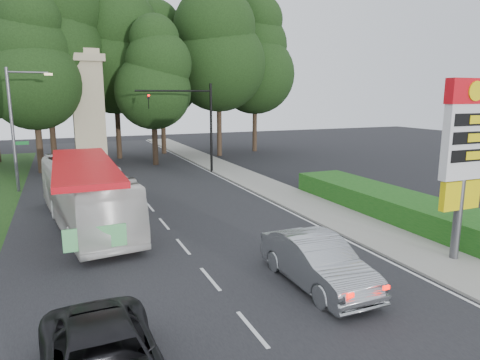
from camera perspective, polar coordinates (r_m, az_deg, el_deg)
name	(u,v)px	position (r m, az deg, el deg)	size (l,w,h in m)	color
ground	(260,339)	(11.91, 2.68, -20.45)	(120.00, 120.00, 0.00)	black
road_surface	(160,219)	(22.46, -10.67, -5.11)	(14.00, 80.00, 0.02)	black
sidewalk_right	(302,202)	(25.52, 8.33, -2.94)	(3.00, 80.00, 0.12)	gray
hedge	(391,204)	(24.05, 19.48, -3.03)	(3.00, 14.00, 1.20)	#154C14
gas_station_pylon	(465,146)	(17.67, 27.82, 4.08)	(2.10, 0.45, 6.85)	#59595E
traffic_signal_mast	(195,116)	(34.66, -5.97, 8.54)	(6.10, 0.35, 7.20)	black
streetlight_signs	(16,124)	(31.29, -27.74, 6.62)	(2.75, 0.98, 8.00)	#59595E
monument	(88,109)	(39.22, -19.57, 8.90)	(3.00, 3.00, 10.05)	tan
tree_center_left	(44,27)	(42.52, -24.72, 18.03)	(10.08, 10.08, 19.80)	#2D2116
tree_center_right	(114,45)	(44.71, -16.51, 16.89)	(9.24, 9.24, 18.15)	#2D2116
tree_east_near	(161,62)	(47.41, -10.48, 15.18)	(8.12, 8.12, 15.95)	#2D2116
tree_east_mid	(219,44)	(45.15, -2.88, 17.69)	(9.52, 9.52, 18.70)	#2D2116
tree_far_east	(255,57)	(48.79, 2.04, 16.02)	(8.68, 8.68, 17.05)	#2D2116
tree_monument_left	(32,64)	(38.24, -25.99, 13.76)	(7.28, 7.28, 14.30)	#2D2116
tree_monument_right	(152,75)	(39.47, -11.60, 13.54)	(6.72, 6.72, 13.20)	#2D2116
transit_bus	(85,195)	(21.86, -19.93, -1.83)	(2.64, 11.26, 3.14)	white
sedan_silver	(317,262)	(14.66, 10.25, -10.65)	(1.77, 5.06, 1.67)	#979A9E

